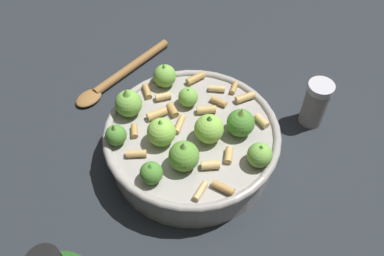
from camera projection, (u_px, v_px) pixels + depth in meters
name	position (u px, v px, depth m)	size (l,w,h in m)	color
ground_plane	(192.00, 155.00, 0.67)	(2.40, 2.40, 0.00)	#23282D
cooking_pan	(191.00, 140.00, 0.64)	(0.27, 0.27, 0.11)	#9E9993
pepper_shaker	(316.00, 103.00, 0.69)	(0.04, 0.04, 0.09)	gray
wooden_spoon	(119.00, 76.00, 0.78)	(0.07, 0.23, 0.02)	olive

